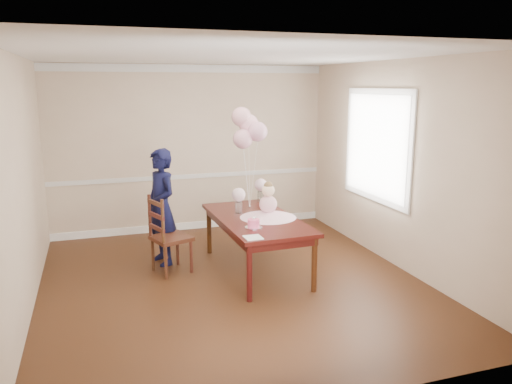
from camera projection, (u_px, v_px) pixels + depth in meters
The scene contains 50 objects.
floor at pixel (233, 283), 6.10m from camera, with size 4.50×5.00×0.00m, color black.
ceiling at pixel (231, 55), 5.53m from camera, with size 4.50×5.00×0.02m, color silver.
wall_back at pixel (191, 149), 8.14m from camera, with size 4.50×0.02×2.70m, color tan.
wall_front at pixel (327, 235), 3.49m from camera, with size 4.50×0.02×2.70m, color tan.
wall_left at pixel (21, 187), 5.13m from camera, with size 0.02×5.00×2.70m, color tan.
wall_right at pixel (398, 165), 6.50m from camera, with size 0.02×5.00×2.70m, color tan.
chair_rail_trim at pixel (192, 176), 8.22m from camera, with size 4.50×0.02×0.07m, color silver.
crown_molding at pixel (189, 68), 7.86m from camera, with size 4.50×0.02×0.12m, color silver.
baseboard_trim at pixel (193, 225), 8.40m from camera, with size 4.50×0.02×0.12m, color white.
window_frame at pixel (377, 146), 6.92m from camera, with size 0.02×1.66×1.56m, color white.
window_blinds at pixel (376, 146), 6.91m from camera, with size 0.01×1.50×1.40m, color white.
dining_table_top at pixel (256, 219), 6.39m from camera, with size 0.95×1.91×0.05m, color black.
table_apron at pixel (256, 225), 6.41m from camera, with size 0.86×1.81×0.10m, color black.
table_leg_fl at pixel (249, 273), 5.53m from camera, with size 0.07×0.07×0.67m, color black.
table_leg_fr at pixel (314, 264), 5.80m from camera, with size 0.07×0.07×0.67m, color black.
table_leg_bl at pixel (209, 231), 7.14m from camera, with size 0.07×0.07×0.67m, color black.
table_leg_br at pixel (261, 225), 7.41m from camera, with size 0.07×0.07×0.67m, color black.
baby_skirt at pixel (268, 214), 6.38m from camera, with size 0.72×0.72×0.10m, color #F3B3CA.
baby_torso at pixel (268, 204), 6.36m from camera, with size 0.23×0.23×0.23m, color pink.
baby_head at pixel (268, 190), 6.32m from camera, with size 0.16×0.16×0.16m, color beige.
baby_hair at pixel (268, 186), 6.30m from camera, with size 0.11×0.11×0.11m, color brown.
cake_platter at pixel (254, 227), 5.93m from camera, with size 0.21×0.21×0.01m, color silver.
birthday_cake at pixel (254, 223), 5.92m from camera, with size 0.14×0.14×0.10m, color #F74E84.
cake_flower_a at pixel (254, 218), 5.90m from camera, with size 0.03×0.03×0.03m, color white.
cake_flower_b at pixel (255, 217), 5.93m from camera, with size 0.03×0.03×0.03m, color silver.
rose_vase_near at pixel (239, 207), 6.59m from camera, with size 0.10×0.10×0.15m, color white.
roses_near at pixel (239, 195), 6.55m from camera, with size 0.18×0.18×0.18m, color beige.
rose_vase_far at pixel (261, 196), 7.24m from camera, with size 0.10×0.10×0.15m, color white.
roses_far at pixel (261, 185), 7.20m from camera, with size 0.18×0.18×0.18m, color silver.
napkin at pixel (253, 237), 5.53m from camera, with size 0.19×0.19×0.01m, color silver.
balloon_weight at pixel (250, 207), 6.90m from camera, with size 0.04×0.04×0.02m, color silver.
balloon_a at pixel (243, 139), 6.67m from camera, with size 0.27×0.27×0.27m, color #D99AAE.
balloon_b at pixel (258, 132), 6.67m from camera, with size 0.27×0.27×0.27m, color #DB9BBA.
balloon_c at pixel (249, 124), 6.75m from camera, with size 0.27×0.27×0.27m, color #F2ACC2.
balloon_d at pixel (241, 117), 6.72m from camera, with size 0.27×0.27×0.27m, color #E5A2B1.
balloon_ribbon_a at pixel (246, 179), 6.80m from camera, with size 0.00×0.00×0.80m, color white.
balloon_ribbon_b at pixel (254, 175), 6.80m from camera, with size 0.00×0.00×0.90m, color white.
balloon_ribbon_c at pixel (249, 171), 6.84m from camera, with size 0.00×0.00×0.99m, color white.
balloon_ribbon_d at pixel (246, 168), 6.82m from camera, with size 0.00×0.00×1.09m, color silver.
dining_chair_seat at pixel (171, 238), 6.40m from camera, with size 0.44×0.44×0.05m, color #39190F.
chair_leg_fl at pixel (166, 262), 6.20m from camera, with size 0.04×0.04×0.43m, color #391B0F.
chair_leg_fr at pixel (191, 256), 6.41m from camera, with size 0.04×0.04×0.43m, color #39150F.
chair_leg_bl at pixel (153, 255), 6.48m from camera, with size 0.04×0.04×0.43m, color black.
chair_leg_br at pixel (178, 249), 6.69m from camera, with size 0.04×0.04×0.43m, color #36170E.
chair_back_post_l at pixel (163, 222), 6.08m from camera, with size 0.04×0.04×0.56m, color #3B2010.
chair_back_post_r at pixel (150, 216), 6.36m from camera, with size 0.04×0.04×0.56m, color black.
chair_slat_low at pixel (157, 228), 6.24m from camera, with size 0.03×0.40×0.05m, color #3E1711.
chair_slat_mid at pixel (156, 216), 6.21m from camera, with size 0.03×0.40×0.05m, color #39130F.
chair_slat_top at pixel (155, 203), 6.17m from camera, with size 0.03×0.40×0.05m, color #381A0F.
woman at pixel (161, 207), 6.65m from camera, with size 0.57×0.38×1.56m, color black.
Camera 1 is at (-1.52, -5.53, 2.38)m, focal length 35.00 mm.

